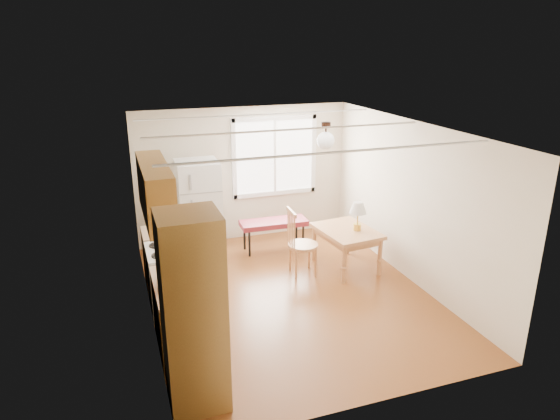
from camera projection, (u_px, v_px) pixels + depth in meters
name	position (u px, v px, depth m)	size (l,w,h in m)	color
room_shell	(290.00, 216.00, 7.07)	(4.60, 5.60, 2.62)	#5B2D12
kitchen_run	(176.00, 280.00, 6.11)	(0.65, 3.40, 2.20)	brown
window_unit	(275.00, 156.00, 9.37)	(1.64, 0.05, 1.51)	white
pendant_light	(326.00, 140.00, 7.33)	(0.26, 0.26, 0.40)	black
refrigerator	(199.00, 210.00, 8.57)	(0.72, 0.74, 1.71)	silver
bench	(274.00, 224.00, 8.96)	(1.22, 0.49, 0.55)	maroon
dining_table	(347.00, 235.00, 8.21)	(0.94, 1.18, 0.68)	#A96E41
chair	(297.00, 238.00, 7.94)	(0.49, 0.49, 1.11)	#A96E41
table_lamp	(358.00, 210.00, 8.03)	(0.28, 0.28, 0.48)	gold
coffee_maker	(176.00, 268.00, 5.97)	(0.23, 0.27, 0.36)	black
kettle	(170.00, 280.00, 5.73)	(0.14, 0.14, 0.26)	red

